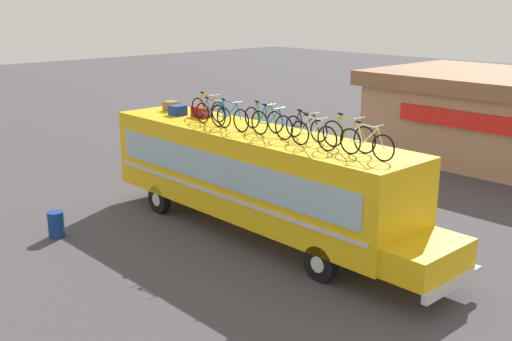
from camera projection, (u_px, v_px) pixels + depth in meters
ground_plane at (253, 231)px, 19.99m from camera, size 120.00×120.00×0.00m
bus at (257, 174)px, 19.34m from camera, size 12.93×2.66×3.31m
luggage_bag_1 at (171, 106)px, 22.61m from camera, size 0.47×0.48×0.34m
luggage_bag_2 at (178, 110)px, 21.72m from camera, size 0.50×0.49×0.34m
luggage_bag_3 at (201, 112)px, 21.32m from camera, size 0.68×0.37×0.36m
rooftop_bicycle_1 at (208, 109)px, 20.70m from camera, size 1.78×0.44×0.94m
rooftop_bicycle_2 at (213, 114)px, 19.82m from camera, size 1.76×0.44×0.90m
rooftop_bicycle_3 at (229, 117)px, 19.20m from camera, size 1.81×0.44×0.95m
rooftop_bicycle_4 at (263, 119)px, 19.03m from camera, size 1.72×0.44×0.91m
rooftop_bicycle_5 at (271, 124)px, 18.11m from camera, size 1.74×0.44×0.96m
rooftop_bicycle_6 at (306, 127)px, 17.80m from camera, size 1.62×0.44×0.86m
rooftop_bicycle_7 at (313, 134)px, 16.75m from camera, size 1.68×0.44×0.92m
rooftop_bicycle_8 at (348, 135)px, 16.52m from camera, size 1.82×0.44×0.98m
rooftop_bicycle_9 at (366, 143)px, 15.71m from camera, size 1.73×0.44×0.92m
trash_bin at (56, 224)px, 19.40m from camera, size 0.50×0.50×0.83m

